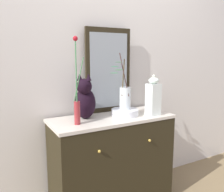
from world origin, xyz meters
TOP-DOWN VIEW (x-y plane):
  - wall_back at (0.00, 0.29)m, footprint 4.40×0.08m
  - sideboard at (0.00, -0.00)m, footprint 1.05×0.45m
  - mirror_leaning at (0.07, 0.20)m, footprint 0.44×0.03m
  - cat_sitting at (-0.22, 0.06)m, footprint 0.29×0.42m
  - vase_slim_green at (-0.33, -0.06)m, footprint 0.09×0.05m
  - bowl_porcelain at (0.12, -0.01)m, footprint 0.23×0.23m
  - vase_glass_clear at (0.12, -0.01)m, footprint 0.17×0.18m
  - jar_lidded_porcelain at (0.35, -0.11)m, footprint 0.10×0.10m

SIDE VIEW (x-z plane):
  - sideboard at x=0.00m, z-range 0.00..0.81m
  - bowl_porcelain at x=0.12m, z-range 0.81..0.87m
  - cat_sitting at x=-0.22m, z-range 0.78..1.15m
  - jar_lidded_porcelain at x=0.35m, z-range 0.80..1.15m
  - vase_glass_clear at x=0.12m, z-range 0.74..1.22m
  - vase_slim_green at x=-0.33m, z-range 0.66..1.31m
  - mirror_leaning at x=0.07m, z-range 0.81..1.57m
  - wall_back at x=0.00m, z-range 0.00..2.60m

